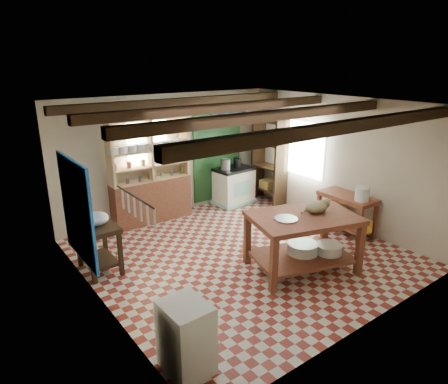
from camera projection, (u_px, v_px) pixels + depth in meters
floor at (241, 254)px, 7.04m from camera, size 5.00×5.00×0.02m
ceiling at (244, 104)px, 6.22m from camera, size 5.00×5.00×0.02m
wall_back at (169, 156)px, 8.54m from camera, size 5.00×0.04×2.60m
wall_front at (376, 233)px, 4.73m from camera, size 5.00×0.04×2.60m
wall_left at (94, 217)px, 5.22m from camera, size 0.04×5.00×2.60m
wall_right at (339, 162)px, 8.04m from camera, size 0.04×5.00×2.60m
ceiling_beams at (244, 111)px, 6.26m from camera, size 5.00×3.80×0.15m
blue_wall_patch at (77, 211)px, 5.98m from camera, size 0.04×1.40×1.60m
green_wall_patch at (217, 151)px, 9.24m from camera, size 1.30×0.04×2.30m
window_back at (147, 140)px, 8.11m from camera, size 0.90×0.02×0.80m
window_right at (301, 148)px, 8.76m from camera, size 0.02×1.30×1.20m
utensil_rail at (135, 207)px, 4.18m from camera, size 0.06×0.90×0.28m
pot_rack at (228, 112)px, 8.62m from camera, size 0.86×0.12×0.36m
shelving_unit at (150, 171)px, 8.14m from camera, size 1.70×0.34×2.20m
tall_rack at (269, 160)px, 9.39m from camera, size 0.40×0.86×2.00m
work_table at (302, 242)px, 6.40m from camera, size 1.88×1.51×0.93m
stove at (234, 186)px, 9.39m from camera, size 0.92×0.65×0.87m
prep_table at (99, 248)px, 6.36m from camera, size 0.55×0.80×0.80m
white_cabinet at (186, 337)px, 4.29m from camera, size 0.47×0.56×0.82m
right_counter at (346, 214)px, 7.75m from camera, size 0.59×1.12×0.79m
cat at (316, 207)px, 6.35m from camera, size 0.42×0.34×0.18m
steel_tray at (286, 219)px, 6.09m from camera, size 0.45×0.45×0.02m
basin_large at (303, 248)px, 6.50m from camera, size 0.62×0.62×0.17m
basin_small at (329, 249)px, 6.51m from camera, size 0.53×0.53×0.15m
kettle_left at (226, 165)px, 9.06m from camera, size 0.23×0.23×0.25m
kettle_right at (237, 163)px, 9.28m from camera, size 0.18×0.18×0.22m
enamel_bowl at (96, 219)px, 6.20m from camera, size 0.40×0.40×0.20m
white_bucket at (362, 194)px, 7.29m from camera, size 0.27×0.27×0.26m
wicker_basket at (334, 212)px, 8.00m from camera, size 0.42×0.34×0.28m
yellow_tub at (365, 226)px, 7.43m from camera, size 0.28×0.28×0.20m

